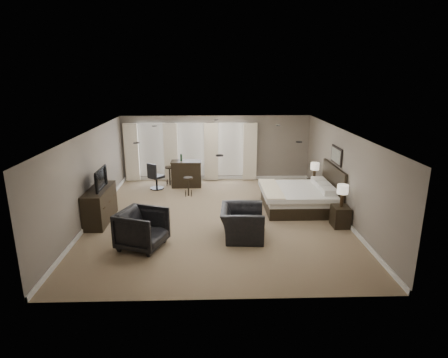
{
  "coord_description": "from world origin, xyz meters",
  "views": [
    {
      "loc": [
        -0.14,
        -10.58,
        4.24
      ],
      "look_at": [
        0.2,
        0.4,
        1.1
      ],
      "focal_mm": 30.0,
      "sensor_mm": 36.0,
      "label": 1
    }
  ],
  "objects_px": {
    "lamp_far": "(315,171)",
    "bar_stool_left": "(170,176)",
    "bed": "(299,188)",
    "bar_counter": "(187,174)",
    "bar_stool_right": "(188,187)",
    "lamp_near": "(342,196)",
    "dresser": "(100,205)",
    "armchair_far": "(142,227)",
    "desk_chair": "(156,176)",
    "nightstand_near": "(340,216)",
    "nightstand_far": "(313,187)",
    "tv": "(98,186)",
    "armchair_near": "(242,217)"
  },
  "relations": [
    {
      "from": "bar_counter",
      "to": "dresser",
      "type": "bearing_deg",
      "value": -123.9
    },
    {
      "from": "bed",
      "to": "dresser",
      "type": "relative_size",
      "value": 1.29
    },
    {
      "from": "bar_counter",
      "to": "bar_stool_right",
      "type": "distance_m",
      "value": 1.15
    },
    {
      "from": "bar_counter",
      "to": "bed",
      "type": "bearing_deg",
      "value": -34.69
    },
    {
      "from": "armchair_far",
      "to": "bar_stool_right",
      "type": "relative_size",
      "value": 1.58
    },
    {
      "from": "dresser",
      "to": "bar_counter",
      "type": "relative_size",
      "value": 1.49
    },
    {
      "from": "bed",
      "to": "bar_stool_right",
      "type": "xyz_separation_m",
      "value": [
        -3.59,
        1.44,
        -0.37
      ]
    },
    {
      "from": "nightstand_near",
      "to": "armchair_far",
      "type": "height_order",
      "value": "armchair_far"
    },
    {
      "from": "bar_stool_right",
      "to": "lamp_near",
      "type": "bearing_deg",
      "value": -32.85
    },
    {
      "from": "armchair_far",
      "to": "lamp_far",
      "type": "bearing_deg",
      "value": -33.03
    },
    {
      "from": "bed",
      "to": "armchair_far",
      "type": "xyz_separation_m",
      "value": [
        -4.49,
        -2.6,
        -0.17
      ]
    },
    {
      "from": "dresser",
      "to": "armchair_near",
      "type": "distance_m",
      "value": 4.26
    },
    {
      "from": "nightstand_far",
      "to": "lamp_far",
      "type": "bearing_deg",
      "value": 0.0
    },
    {
      "from": "lamp_far",
      "to": "nightstand_far",
      "type": "bearing_deg",
      "value": 0.0
    },
    {
      "from": "bar_stool_left",
      "to": "lamp_far",
      "type": "bearing_deg",
      "value": -14.15
    },
    {
      "from": "nightstand_far",
      "to": "lamp_far",
      "type": "xyz_separation_m",
      "value": [
        0.0,
        0.0,
        0.59
      ]
    },
    {
      "from": "bed",
      "to": "bar_stool_left",
      "type": "xyz_separation_m",
      "value": [
        -4.39,
        2.78,
        -0.34
      ]
    },
    {
      "from": "bar_counter",
      "to": "desk_chair",
      "type": "height_order",
      "value": "same"
    },
    {
      "from": "nightstand_near",
      "to": "desk_chair",
      "type": "distance_m",
      "value": 6.85
    },
    {
      "from": "nightstand_near",
      "to": "bar_stool_left",
      "type": "xyz_separation_m",
      "value": [
        -5.28,
        4.23,
        0.07
      ]
    },
    {
      "from": "armchair_near",
      "to": "tv",
      "type": "bearing_deg",
      "value": 77.31
    },
    {
      "from": "nightstand_far",
      "to": "armchair_far",
      "type": "xyz_separation_m",
      "value": [
        -5.38,
        -4.05,
        0.27
      ]
    },
    {
      "from": "lamp_near",
      "to": "armchair_near",
      "type": "xyz_separation_m",
      "value": [
        -2.85,
        -0.64,
        -0.36
      ]
    },
    {
      "from": "armchair_near",
      "to": "bar_stool_left",
      "type": "relative_size",
      "value": 1.72
    },
    {
      "from": "lamp_near",
      "to": "desk_chair",
      "type": "xyz_separation_m",
      "value": [
        -5.73,
        3.75,
        -0.41
      ]
    },
    {
      "from": "bed",
      "to": "armchair_near",
      "type": "distance_m",
      "value": 2.86
    },
    {
      "from": "bar_counter",
      "to": "bar_stool_left",
      "type": "distance_m",
      "value": 0.71
    },
    {
      "from": "lamp_far",
      "to": "bar_counter",
      "type": "xyz_separation_m",
      "value": [
        -4.62,
        1.13,
        -0.35
      ]
    },
    {
      "from": "nightstand_near",
      "to": "bed",
      "type": "bearing_deg",
      "value": 121.54
    },
    {
      "from": "armchair_far",
      "to": "desk_chair",
      "type": "distance_m",
      "value": 4.91
    },
    {
      "from": "dresser",
      "to": "bar_stool_left",
      "type": "xyz_separation_m",
      "value": [
        1.64,
        3.63,
        -0.13
      ]
    },
    {
      "from": "lamp_near",
      "to": "bar_counter",
      "type": "distance_m",
      "value": 6.14
    },
    {
      "from": "nightstand_far",
      "to": "armchair_near",
      "type": "relative_size",
      "value": 0.42
    },
    {
      "from": "dresser",
      "to": "bar_stool_right",
      "type": "height_order",
      "value": "dresser"
    },
    {
      "from": "lamp_far",
      "to": "bar_stool_left",
      "type": "distance_m",
      "value": 5.47
    },
    {
      "from": "nightstand_far",
      "to": "bar_counter",
      "type": "relative_size",
      "value": 0.47
    },
    {
      "from": "bed",
      "to": "bar_stool_right",
      "type": "height_order",
      "value": "bed"
    },
    {
      "from": "bed",
      "to": "bar_counter",
      "type": "xyz_separation_m",
      "value": [
        -3.73,
        2.58,
        -0.2
      ]
    },
    {
      "from": "nightstand_far",
      "to": "tv",
      "type": "height_order",
      "value": "tv"
    },
    {
      "from": "bed",
      "to": "lamp_far",
      "type": "bearing_deg",
      "value": 58.46
    },
    {
      "from": "bar_stool_left",
      "to": "desk_chair",
      "type": "distance_m",
      "value": 0.67
    },
    {
      "from": "nightstand_far",
      "to": "tv",
      "type": "relative_size",
      "value": 0.52
    },
    {
      "from": "bed",
      "to": "bar_stool_right",
      "type": "relative_size",
      "value": 3.28
    },
    {
      "from": "bar_stool_right",
      "to": "bed",
      "type": "bearing_deg",
      "value": -21.9
    },
    {
      "from": "lamp_far",
      "to": "nightstand_near",
      "type": "bearing_deg",
      "value": -90.0
    },
    {
      "from": "nightstand_far",
      "to": "armchair_far",
      "type": "bearing_deg",
      "value": -143.01
    },
    {
      "from": "lamp_far",
      "to": "desk_chair",
      "type": "distance_m",
      "value": 5.8
    },
    {
      "from": "lamp_near",
      "to": "armchair_far",
      "type": "relative_size",
      "value": 0.59
    },
    {
      "from": "lamp_far",
      "to": "dresser",
      "type": "xyz_separation_m",
      "value": [
        -6.92,
        -2.3,
        -0.35
      ]
    },
    {
      "from": "tv",
      "to": "armchair_near",
      "type": "bearing_deg",
      "value": -106.87
    }
  ]
}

